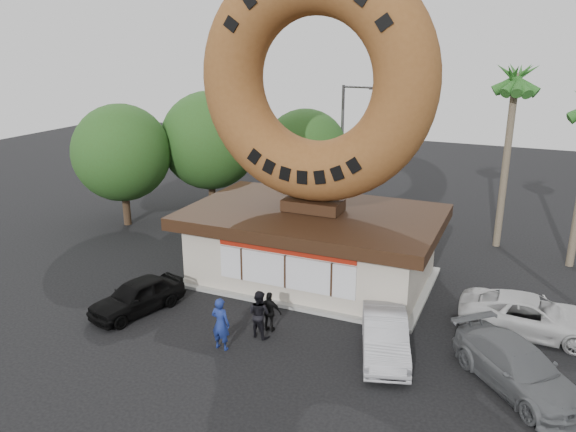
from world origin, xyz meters
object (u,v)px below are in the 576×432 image
(giant_donut, at_px, (315,80))
(person_right, at_px, (270,312))
(person_left, at_px, (221,324))
(car_silver, at_px, (385,336))
(person_center, at_px, (259,314))
(car_black, at_px, (137,296))
(car_white, at_px, (531,315))
(car_grey, at_px, (518,368))
(donut_shop, at_px, (312,243))
(street_lamp, at_px, (344,144))

(giant_donut, xyz_separation_m, person_right, (0.30, -5.20, -8.17))
(person_left, height_order, car_silver, person_left)
(giant_donut, height_order, person_center, giant_donut)
(car_black, bearing_deg, person_center, 18.97)
(car_white, bearing_deg, giant_donut, 81.31)
(person_left, height_order, car_black, person_left)
(car_grey, bearing_deg, person_right, 136.62)
(car_silver, bearing_deg, car_white, 21.05)
(car_grey, bearing_deg, car_white, 43.35)
(giant_donut, bearing_deg, person_left, -96.10)
(giant_donut, height_order, car_silver, giant_donut)
(donut_shop, bearing_deg, person_center, -89.00)
(car_silver, bearing_deg, giant_donut, 115.75)
(street_lamp, relative_size, person_left, 4.05)
(car_black, xyz_separation_m, car_silver, (9.99, 0.86, 0.03))
(donut_shop, xyz_separation_m, car_grey, (9.03, -5.33, -1.05))
(donut_shop, relative_size, car_grey, 2.25)
(person_left, xyz_separation_m, person_center, (0.85, 1.34, -0.07))
(person_left, relative_size, car_black, 0.49)
(car_white, bearing_deg, person_center, 114.79)
(street_lamp, bearing_deg, person_left, -86.29)
(donut_shop, bearing_deg, car_grey, -30.52)
(person_center, distance_m, car_silver, 4.64)
(donut_shop, height_order, street_lamp, street_lamp)
(donut_shop, distance_m, car_black, 8.00)
(person_left, height_order, person_center, person_left)
(street_lamp, bearing_deg, donut_shop, -79.50)
(car_black, bearing_deg, street_lamp, 94.52)
(person_left, relative_size, car_white, 0.38)
(donut_shop, bearing_deg, person_right, -86.72)
(giant_donut, distance_m, street_lamp, 11.12)
(giant_donut, distance_m, car_silver, 10.75)
(donut_shop, xyz_separation_m, giant_donut, (0.00, 0.02, 7.20))
(giant_donut, bearing_deg, person_right, -86.73)
(giant_donut, height_order, car_grey, giant_donut)
(person_center, relative_size, car_grey, 0.37)
(donut_shop, height_order, car_black, donut_shop)
(person_left, relative_size, person_right, 1.24)
(car_black, height_order, car_silver, car_silver)
(giant_donut, distance_m, car_white, 12.53)
(car_black, bearing_deg, person_left, 2.78)
(person_left, relative_size, person_center, 1.08)
(giant_donut, height_order, person_right, giant_donut)
(giant_donut, height_order, car_white, giant_donut)
(person_right, relative_size, car_black, 0.40)
(car_white, bearing_deg, car_black, 106.94)
(person_right, bearing_deg, car_black, 3.91)
(car_black, bearing_deg, person_right, 23.95)
(donut_shop, distance_m, car_grey, 10.54)
(giant_donut, relative_size, car_black, 2.56)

